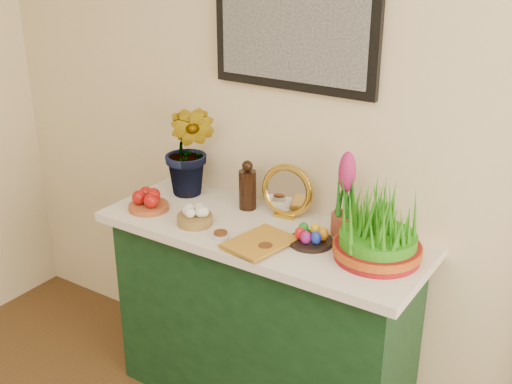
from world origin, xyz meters
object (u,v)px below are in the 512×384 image
(book, at_px, (242,234))
(mirror, at_px, (287,192))
(hyacinth_green, at_px, (189,135))
(wheatgrass_sabzeh, at_px, (379,229))
(sideboard, at_px, (262,322))

(book, bearing_deg, mirror, 92.75)
(hyacinth_green, bearing_deg, book, -36.32)
(mirror, distance_m, book, 0.30)
(book, bearing_deg, wheatgrass_sabzeh, 26.17)
(hyacinth_green, distance_m, mirror, 0.52)
(mirror, height_order, wheatgrass_sabzeh, wheatgrass_sabzeh)
(sideboard, relative_size, mirror, 5.43)
(sideboard, height_order, wheatgrass_sabzeh, wheatgrass_sabzeh)
(book, distance_m, wheatgrass_sabzeh, 0.55)
(book, bearing_deg, sideboard, 92.46)
(sideboard, xyz_separation_m, book, (-0.02, -0.13, 0.48))
(mirror, bearing_deg, book, -98.09)
(sideboard, height_order, hyacinth_green, hyacinth_green)
(mirror, bearing_deg, hyacinth_green, -175.34)
(hyacinth_green, bearing_deg, sideboard, -22.05)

